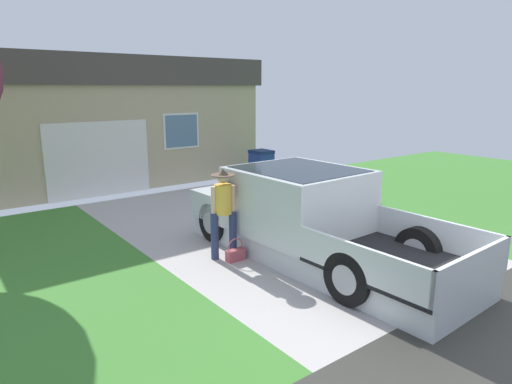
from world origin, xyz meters
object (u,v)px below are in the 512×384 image
Objects in this scene: pickup_truck at (303,216)px; house_with_garage at (109,118)px; person_with_hat at (223,207)px; handbag at (235,254)px; wheeled_trash_bin at (261,164)px.

house_with_garage reaches higher than pickup_truck.
person_with_hat is 3.94× the size of handbag.
house_with_garage is at bearing 99.96° from person_with_hat.
person_with_hat is 0.19× the size of house_with_garage.
house_with_garage is (1.16, 9.00, 1.06)m from person_with_hat.
wheeled_trash_bin is at bearing 48.22° from handbag.
pickup_truck is 6.70m from wheeled_trash_bin.
house_with_garage reaches higher than handbag.
handbag is at bearing -53.50° from person_with_hat.
house_with_garage reaches higher than person_with_hat.
handbag is 7.08m from wheeled_trash_bin.
house_with_garage is (1.08, 9.25, 1.89)m from handbag.
house_with_garage is 5.58m from wheeled_trash_bin.
pickup_truck reaches higher than wheeled_trash_bin.
wheeled_trash_bin is (4.71, 5.27, 0.44)m from handbag.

